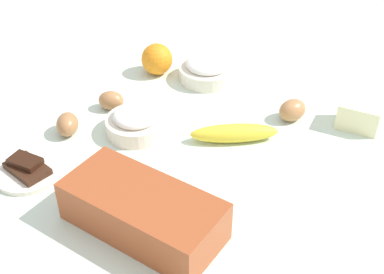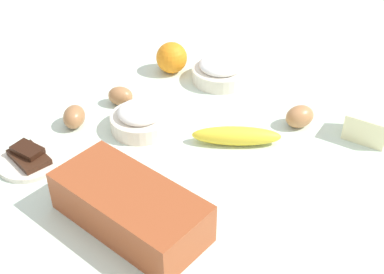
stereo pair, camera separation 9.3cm
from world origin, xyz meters
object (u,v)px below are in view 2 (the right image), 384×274
Objects in this scene: chocolate_plate at (29,159)px; butter_block at (368,126)px; loaf_pan at (130,206)px; orange_fruit at (172,58)px; egg_beside_bowl at (120,96)px; egg_loose at (300,116)px; flour_bowl at (141,118)px; banana at (236,136)px; egg_near_butter at (74,117)px; sugar_bowl at (221,70)px.

butter_block is at bearing -130.54° from chocolate_plate.
loaf_pan is 0.55m from orange_fruit.
egg_beside_bowl is 0.42m from egg_loose.
orange_fruit is at bearing -60.63° from flour_bowl.
egg_beside_bowl is at bearing 28.60° from butter_block.
loaf_pan is at bearing 141.41° from egg_beside_bowl.
loaf_pan reaches higher than chocolate_plate.
orange_fruit is 0.20m from egg_beside_bowl.
banana is at bearing 46.80° from butter_block.
chocolate_plate is (-0.04, 0.14, -0.01)m from egg_near_butter.
egg_near_butter is at bearing 42.30° from egg_loose.
orange_fruit is 1.36× the size of egg_beside_bowl.
flour_bowl is 0.22m from banana.
sugar_bowl is 1.79× the size of orange_fruit.
flour_bowl reaches higher than egg_beside_bowl.
egg_loose is at bearing -178.08° from orange_fruit.
orange_fruit is 0.90× the size of butter_block.
flour_bowl is (0.20, -0.21, -0.01)m from loaf_pan.
flour_bowl reaches higher than chocolate_plate.
loaf_pan is 1.96× the size of sugar_bowl.
orange_fruit is 1.21× the size of egg_loose.
orange_fruit is at bearing -83.73° from egg_beside_bowl.
banana is 0.16m from egg_loose.
sugar_bowl is at bearing 3.40° from butter_block.
banana is at bearing 157.43° from orange_fruit.
loaf_pan is 2.19× the size of chocolate_plate.
loaf_pan is at bearing 91.76° from banana.
egg_beside_bowl is (-0.01, -0.13, -0.00)m from egg_near_butter.
banana is at bearing 137.09° from sugar_bowl.
egg_near_butter reaches higher than chocolate_plate.
sugar_bowl is at bearing -157.93° from orange_fruit.
sugar_bowl reaches higher than flour_bowl.
egg_near_butter is (0.11, 0.38, -0.01)m from sugar_bowl.
egg_beside_bowl is at bearing 29.99° from egg_loose.
sugar_bowl reaches higher than chocolate_plate.
orange_fruit is 1.23× the size of egg_near_butter.
chocolate_plate is (0.46, 0.54, -0.02)m from butter_block.
chocolate_plate is at bearing 82.19° from sugar_bowl.
butter_block is at bearing -141.65° from egg_near_butter.
sugar_bowl reaches higher than egg_near_butter.
loaf_pan is 4.32× the size of egg_near_butter.
flour_bowl is 1.03× the size of chocolate_plate.
flour_bowl is 0.49m from butter_block.
egg_loose is (-0.05, -0.46, -0.02)m from loaf_pan.
sugar_bowl is at bearing -112.54° from egg_beside_bowl.
loaf_pan is 0.28m from chocolate_plate.
orange_fruit reaches higher than egg_loose.
orange_fruit is at bearing 22.07° from sugar_bowl.
sugar_bowl is 0.39m from egg_near_butter.
butter_block is (-0.39, -0.31, 0.00)m from flour_bowl.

